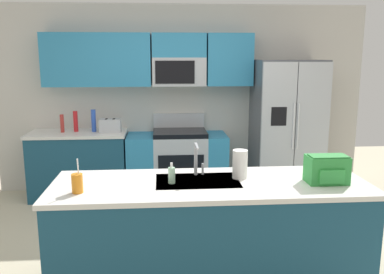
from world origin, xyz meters
name	(u,v)px	position (x,y,z in m)	size (l,w,h in m)	color
ground_plane	(194,254)	(0.00, 0.00, 0.00)	(9.00, 9.00, 0.00)	beige
kitchen_wall_unit	(172,87)	(-0.14, 2.08, 1.47)	(5.20, 0.43, 2.60)	beige
back_counter	(80,164)	(-1.42, 1.80, 0.45)	(1.29, 0.63, 0.90)	navy
range_oven	(177,163)	(-0.09, 1.80, 0.44)	(1.36, 0.61, 1.10)	#B7BABF
refrigerator	(287,128)	(1.42, 1.73, 0.93)	(0.90, 0.76, 1.85)	#4C4F54
island_counter	(210,234)	(0.09, -0.52, 0.45)	(2.56, 0.86, 0.90)	navy
toaster	(110,126)	(-0.98, 1.75, 0.99)	(0.28, 0.16, 0.18)	#B7BABF
pepper_mill	(62,123)	(-1.62, 1.80, 1.02)	(0.05, 0.05, 0.24)	#B2332D
bottle_red	(76,121)	(-1.45, 1.84, 1.04)	(0.06, 0.06, 0.28)	red
bottle_blue	(94,121)	(-1.20, 1.82, 1.05)	(0.06, 0.06, 0.30)	blue
sink_faucet	(197,157)	(-0.01, -0.33, 1.07)	(0.08, 0.21, 0.28)	#B7BABF
drink_cup_orange	(77,183)	(-0.93, -0.70, 0.97)	(0.08, 0.08, 0.27)	orange
soap_dispenser	(172,175)	(-0.22, -0.53, 0.97)	(0.06, 0.06, 0.17)	#A5D8B2
paper_towel_roll	(240,164)	(0.35, -0.43, 1.02)	(0.12, 0.12, 0.24)	white
backpack	(327,169)	(1.02, -0.61, 1.02)	(0.32, 0.22, 0.23)	green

